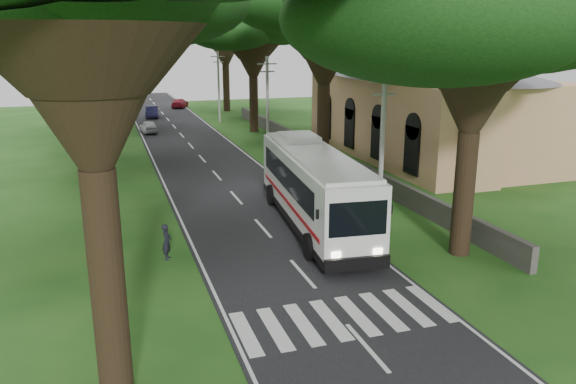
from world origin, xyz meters
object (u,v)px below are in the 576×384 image
at_px(pole_near, 382,149).
at_px(coach_bus, 314,186).
at_px(distant_car_c, 180,103).
at_px(distant_car_a, 148,127).
at_px(distant_car_b, 152,112).
at_px(pole_far, 219,86).
at_px(pedestrian, 167,242).
at_px(church, 430,96).
at_px(pole_mid, 267,104).

bearing_deg(pole_near, coach_bus, 149.60).
xyz_separation_m(pole_near, distant_car_c, (-2.50, 55.57, -3.53)).
relative_size(distant_car_a, distant_car_b, 0.87).
xyz_separation_m(pole_far, pedestrian, (-10.58, -40.60, -3.38)).
bearing_deg(distant_car_b, church, -50.74).
relative_size(church, pole_mid, 3.00).
bearing_deg(pole_mid, church, -19.81).
bearing_deg(coach_bus, pole_far, 91.13).
xyz_separation_m(church, distant_car_b, (-19.47, 30.68, -4.20)).
relative_size(coach_bus, distant_car_b, 3.25).
xyz_separation_m(pole_mid, distant_car_c, (-2.50, 35.57, -3.53)).
bearing_deg(pole_far, pole_near, -90.00).
xyz_separation_m(coach_bus, distant_car_b, (-4.22, 44.53, -1.39)).
height_order(church, distant_car_a, church).
bearing_deg(pedestrian, pole_far, 2.10).
distance_m(pole_near, distant_car_b, 46.89).
bearing_deg(pole_far, coach_bus, -94.30).
distance_m(pole_mid, pole_far, 20.00).
xyz_separation_m(church, coach_bus, (-15.25, -13.85, -2.81)).
height_order(pole_mid, pedestrian, pole_mid).
bearing_deg(distant_car_a, church, 131.82).
bearing_deg(distant_car_b, pedestrian, -87.39).
height_order(distant_car_a, distant_car_c, distant_car_c).
height_order(church, pole_far, church).
height_order(pole_far, distant_car_b, pole_far).
height_order(church, distant_car_c, church).
relative_size(pole_mid, distant_car_c, 1.88).
height_order(distant_car_b, pedestrian, pedestrian).
height_order(pole_mid, pole_far, same).
bearing_deg(distant_car_c, church, 130.12).
xyz_separation_m(pole_near, coach_bus, (-2.88, 1.69, -2.08)).
xyz_separation_m(pole_near, distant_car_a, (-8.50, 34.58, -3.53)).
bearing_deg(distant_car_b, pole_near, -74.40).
distance_m(pole_mid, distant_car_a, 17.24).
distance_m(church, coach_bus, 20.79).
bearing_deg(pole_mid, distant_car_a, 120.24).
bearing_deg(distant_car_b, distant_car_a, -89.99).
xyz_separation_m(distant_car_a, pedestrian, (-2.08, -35.18, 0.16)).
bearing_deg(coach_bus, pedestrian, -158.01).
bearing_deg(pole_far, distant_car_c, 99.12).
distance_m(distant_car_b, distant_car_c, 10.42).
xyz_separation_m(coach_bus, distant_car_c, (0.38, 53.88, -1.45)).
xyz_separation_m(pole_far, coach_bus, (-2.88, -38.31, -2.08)).
relative_size(church, distant_car_b, 5.80).
bearing_deg(church, distant_car_a, 137.62).
xyz_separation_m(distant_car_a, distant_car_c, (6.00, 20.99, 0.00)).
xyz_separation_m(distant_car_a, distant_car_b, (1.40, 11.64, 0.07)).
relative_size(pole_mid, coach_bus, 0.59).
height_order(church, coach_bus, church).
bearing_deg(pole_mid, coach_bus, -98.95).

